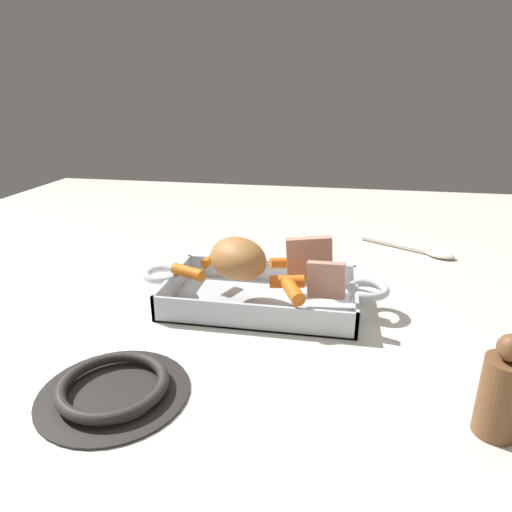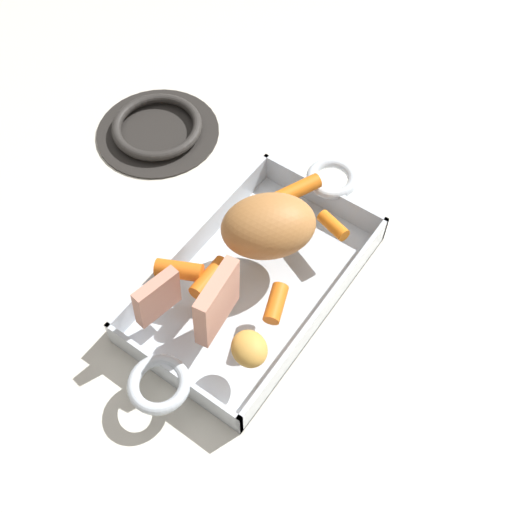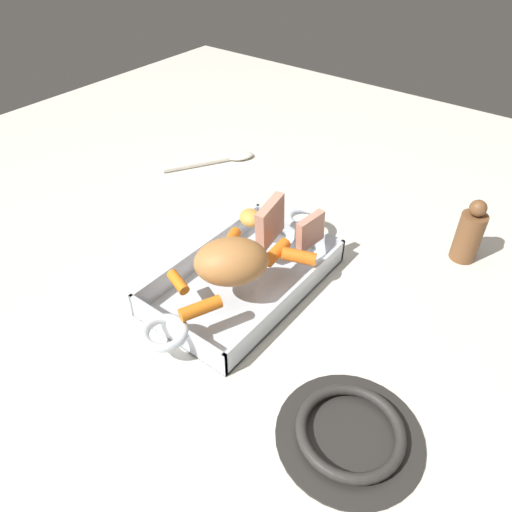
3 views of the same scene
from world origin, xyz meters
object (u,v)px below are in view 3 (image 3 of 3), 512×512
(baby_carrot_center_left, at_px, (299,256))
(baby_carrot_southwest, at_px, (276,252))
(stove_burner_rear, at_px, (350,433))
(pork_roast, at_px, (231,261))
(baby_carrot_long, at_px, (231,239))
(baby_carrot_northwest, at_px, (178,282))
(baby_carrot_southeast, at_px, (201,308))
(roast_slice_thin, at_px, (310,231))
(serving_spoon, at_px, (219,160))
(potato_golden_small, at_px, (251,218))
(roasting_dish, at_px, (244,279))
(pepper_mill, at_px, (469,234))
(roast_slice_thick, at_px, (270,222))

(baby_carrot_center_left, height_order, baby_carrot_southwest, same)
(baby_carrot_southwest, bearing_deg, stove_burner_rear, 53.22)
(pork_roast, height_order, baby_carrot_long, pork_roast)
(baby_carrot_northwest, bearing_deg, baby_carrot_southeast, 72.26)
(baby_carrot_long, relative_size, baby_carrot_northwest, 1.06)
(roast_slice_thin, bearing_deg, baby_carrot_southeast, -8.57)
(stove_burner_rear, relative_size, serving_spoon, 0.90)
(baby_carrot_center_left, bearing_deg, potato_golden_small, -105.43)
(roasting_dish, bearing_deg, pepper_mill, 138.87)
(roast_slice_thin, xyz_separation_m, serving_spoon, (-0.21, -0.41, -0.07))
(baby_carrot_southwest, bearing_deg, roast_slice_thin, 158.47)
(pork_roast, distance_m, stove_burner_rear, 0.32)
(baby_carrot_northwest, height_order, pepper_mill, pepper_mill)
(roast_slice_thin, bearing_deg, pepper_mill, 132.61)
(pork_roast, relative_size, roast_slice_thick, 1.53)
(roasting_dish, distance_m, baby_carrot_center_left, 0.11)
(pork_roast, relative_size, baby_carrot_long, 2.48)
(roasting_dish, xyz_separation_m, baby_carrot_northwest, (0.11, -0.05, 0.04))
(pepper_mill, bearing_deg, stove_burner_rear, 1.76)
(baby_carrot_center_left, height_order, pepper_mill, pepper_mill)
(baby_carrot_long, bearing_deg, roast_slice_thin, 126.57)
(baby_carrot_long, height_order, serving_spoon, baby_carrot_long)
(roasting_dish, height_order, pepper_mill, pepper_mill)
(baby_carrot_southeast, relative_size, stove_burner_rear, 0.34)
(baby_carrot_center_left, xyz_separation_m, serving_spoon, (-0.26, -0.42, -0.06))
(roast_slice_thick, distance_m, baby_carrot_northwest, 0.20)
(baby_carrot_southeast, relative_size, serving_spoon, 0.30)
(roast_slice_thick, height_order, baby_carrot_southeast, roast_slice_thick)
(potato_golden_small, bearing_deg, stove_burner_rear, 55.54)
(roasting_dish, height_order, serving_spoon, roasting_dish)
(roast_slice_thick, distance_m, serving_spoon, 0.43)
(pork_roast, xyz_separation_m, pepper_mill, (-0.37, 0.28, -0.03))
(baby_carrot_southwest, distance_m, baby_carrot_southeast, 0.19)
(stove_burner_rear, distance_m, serving_spoon, 0.80)
(baby_carrot_southwest, distance_m, potato_golden_small, 0.11)
(roasting_dish, height_order, baby_carrot_northwest, baby_carrot_northwest)
(potato_golden_small, bearing_deg, baby_carrot_southeast, 20.29)
(roasting_dish, relative_size, serving_spoon, 2.08)
(roast_slice_thin, bearing_deg, potato_golden_small, -83.05)
(baby_carrot_long, bearing_deg, pepper_mill, 130.68)
(roasting_dish, distance_m, baby_carrot_northwest, 0.13)
(roast_slice_thick, xyz_separation_m, serving_spoon, (-0.24, -0.34, -0.08))
(pork_roast, xyz_separation_m, potato_golden_small, (-0.15, -0.07, -0.02))
(serving_spoon, xyz_separation_m, pepper_mill, (0.00, 0.63, 0.05))
(pepper_mill, bearing_deg, roasting_dish, -41.13)
(baby_carrot_center_left, bearing_deg, baby_carrot_southeast, -14.15)
(pork_roast, height_order, baby_carrot_southeast, pork_roast)
(baby_carrot_long, distance_m, stove_burner_rear, 0.40)
(baby_carrot_center_left, height_order, potato_golden_small, potato_golden_small)
(pork_roast, xyz_separation_m, baby_carrot_long, (-0.07, -0.06, -0.03))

